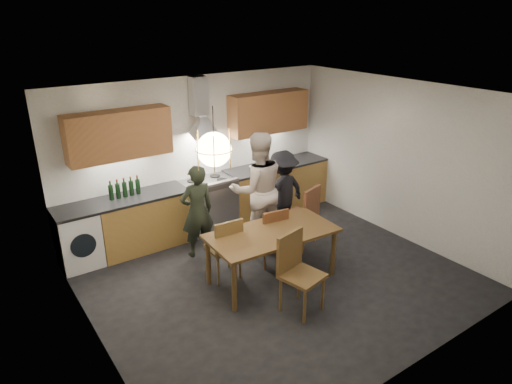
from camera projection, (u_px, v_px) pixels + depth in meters
ground at (276, 277)px, 6.58m from camera, size 5.00×5.00×0.00m
room_shell at (278, 164)px, 5.94m from camera, size 5.02×4.52×2.61m
counter_run at (209, 204)px, 7.91m from camera, size 5.00×0.62×0.90m
range_stove at (208, 205)px, 7.89m from camera, size 0.90×0.60×0.92m
wall_fixtures at (201, 122)px, 7.45m from camera, size 4.30×0.54×1.10m
pendant_lamp at (214, 149)px, 5.19m from camera, size 0.43×0.43×0.70m
dining_table at (272, 237)px, 6.28m from camera, size 1.82×0.98×0.75m
chair_back_left at (226, 245)px, 6.33m from camera, size 0.45×0.45×0.94m
chair_back_mid at (272, 233)px, 6.73m from camera, size 0.47×0.47×0.91m
chair_back_right at (305, 212)px, 7.29m from camera, size 0.57×0.57×1.01m
chair_front at (297, 267)px, 5.69m from camera, size 0.56×0.56×1.04m
person_left at (197, 211)px, 6.92m from camera, size 0.55×0.37×1.47m
person_mid at (258, 190)px, 7.21m from camera, size 1.06×0.92×1.86m
person_right at (282, 192)px, 7.70m from camera, size 0.98×0.64×1.43m
mixing_bowl at (258, 168)px, 8.16m from camera, size 0.30×0.30×0.07m
stock_pot at (283, 159)px, 8.61m from camera, size 0.20×0.20×0.13m
wine_bottles at (124, 188)px, 6.97m from camera, size 0.49×0.07×0.30m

